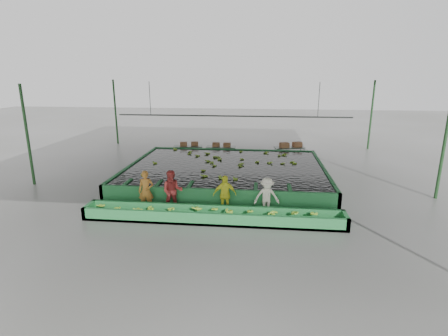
# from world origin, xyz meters

# --- Properties ---
(ground) EXTENTS (80.00, 80.00, 0.00)m
(ground) POSITION_xyz_m (0.00, 0.00, 0.00)
(ground) COLOR slate
(ground) RESTS_ON ground
(shed_roof) EXTENTS (20.00, 22.00, 0.04)m
(shed_roof) POSITION_xyz_m (0.00, 0.00, 5.00)
(shed_roof) COLOR gray
(shed_roof) RESTS_ON shed_posts
(shed_posts) EXTENTS (20.00, 22.00, 5.00)m
(shed_posts) POSITION_xyz_m (0.00, 0.00, 2.50)
(shed_posts) COLOR #224B24
(shed_posts) RESTS_ON ground
(flotation_tank) EXTENTS (10.00, 8.00, 0.90)m
(flotation_tank) POSITION_xyz_m (0.00, 1.50, 0.45)
(flotation_tank) COLOR #267D3D
(flotation_tank) RESTS_ON ground
(tank_water) EXTENTS (9.70, 7.70, 0.00)m
(tank_water) POSITION_xyz_m (0.00, 1.50, 0.85)
(tank_water) COLOR black
(tank_water) RESTS_ON flotation_tank
(sorting_trough) EXTENTS (10.00, 1.00, 0.50)m
(sorting_trough) POSITION_xyz_m (0.00, -3.60, 0.25)
(sorting_trough) COLOR #267D3D
(sorting_trough) RESTS_ON ground
(cableway_rail) EXTENTS (0.08, 0.08, 14.00)m
(cableway_rail) POSITION_xyz_m (0.00, 5.00, 3.00)
(cableway_rail) COLOR #59605B
(cableway_rail) RESTS_ON shed_roof
(rail_hanger_left) EXTENTS (0.04, 0.04, 2.00)m
(rail_hanger_left) POSITION_xyz_m (-5.00, 5.00, 4.00)
(rail_hanger_left) COLOR #59605B
(rail_hanger_left) RESTS_ON shed_roof
(rail_hanger_right) EXTENTS (0.04, 0.04, 2.00)m
(rail_hanger_right) POSITION_xyz_m (5.00, 5.00, 4.00)
(rail_hanger_right) COLOR #59605B
(rail_hanger_right) RESTS_ON shed_roof
(worker_a) EXTENTS (0.67, 0.50, 1.68)m
(worker_a) POSITION_xyz_m (-2.84, -2.80, 0.84)
(worker_a) COLOR #BE7A2E
(worker_a) RESTS_ON ground
(worker_b) EXTENTS (0.95, 0.79, 1.74)m
(worker_b) POSITION_xyz_m (-1.74, -2.80, 0.87)
(worker_b) COLOR #C03B38
(worker_b) RESTS_ON ground
(worker_c) EXTENTS (1.01, 0.62, 1.60)m
(worker_c) POSITION_xyz_m (0.38, -2.80, 0.80)
(worker_c) COLOR #FBFF33
(worker_c) RESTS_ON ground
(worker_d) EXTENTS (1.09, 0.73, 1.56)m
(worker_d) POSITION_xyz_m (2.05, -2.80, 0.78)
(worker_d) COLOR white
(worker_d) RESTS_ON ground
(packing_table_left) EXTENTS (1.99, 1.06, 0.86)m
(packing_table_left) POSITION_xyz_m (-3.01, 6.27, 0.43)
(packing_table_left) COLOR #59605B
(packing_table_left) RESTS_ON ground
(packing_table_mid) EXTENTS (1.91, 0.81, 0.86)m
(packing_table_mid) POSITION_xyz_m (-0.82, 6.26, 0.43)
(packing_table_mid) COLOR #59605B
(packing_table_mid) RESTS_ON ground
(packing_table_right) EXTENTS (2.03, 1.18, 0.87)m
(packing_table_right) POSITION_xyz_m (3.60, 6.50, 0.43)
(packing_table_right) COLOR #59605B
(packing_table_right) RESTS_ON ground
(box_stack_left) EXTENTS (1.22, 0.61, 0.25)m
(box_stack_left) POSITION_xyz_m (-2.93, 6.27, 0.86)
(box_stack_left) COLOR #995F3D
(box_stack_left) RESTS_ON packing_table_left
(box_stack_mid) EXTENTS (1.17, 0.37, 0.25)m
(box_stack_mid) POSITION_xyz_m (-0.79, 6.26, 0.86)
(box_stack_mid) COLOR #995F3D
(box_stack_mid) RESTS_ON packing_table_mid
(box_stack_right) EXTENTS (1.50, 0.88, 0.31)m
(box_stack_right) POSITION_xyz_m (3.67, 6.50, 0.87)
(box_stack_right) COLOR #995F3D
(box_stack_right) RESTS_ON packing_table_right
(floating_bananas) EXTENTS (8.42, 5.74, 0.11)m
(floating_bananas) POSITION_xyz_m (0.00, 2.30, 0.85)
(floating_bananas) COLOR #86B92E
(floating_bananas) RESTS_ON tank_water
(trough_bananas) EXTENTS (8.40, 0.56, 0.11)m
(trough_bananas) POSITION_xyz_m (0.00, -3.60, 0.40)
(trough_bananas) COLOR #86B92E
(trough_bananas) RESTS_ON sorting_trough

